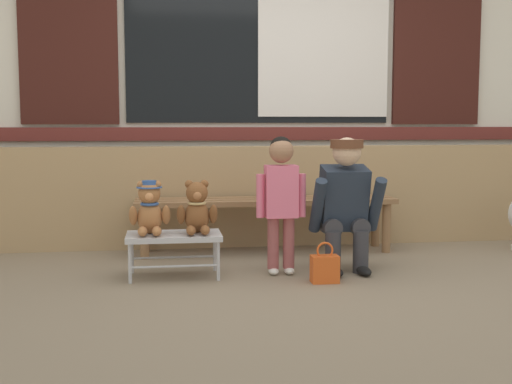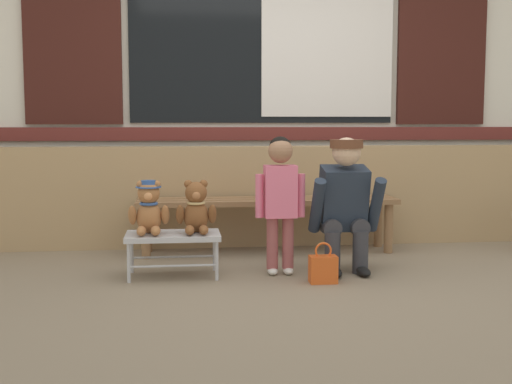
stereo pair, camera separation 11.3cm
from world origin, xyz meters
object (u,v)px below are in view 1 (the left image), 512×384
Objects in this scene: wooden_bench_long at (266,207)px; teddy_bear_plain at (197,209)px; child_standing at (281,190)px; small_display_bench at (174,238)px; teddy_bear_with_hat at (150,209)px; adult_crouching at (346,204)px; handbag_on_ground at (325,268)px.

teddy_bear_plain is at bearing -127.58° from wooden_bench_long.
teddy_bear_plain is 0.59m from child_standing.
small_display_bench is 0.26m from teddy_bear_with_hat.
teddy_bear_plain is at bearing -0.13° from teddy_bear_with_hat.
wooden_bench_long is at bearing 40.17° from teddy_bear_with_hat.
teddy_bear_with_hat is 0.38× the size of child_standing.
teddy_bear_plain is (0.16, 0.00, 0.20)m from small_display_bench.
small_display_bench is at bearing -179.49° from teddy_bear_plain.
wooden_bench_long is 2.21× the size of adult_crouching.
adult_crouching is (0.47, 0.04, -0.11)m from child_standing.
teddy_bear_plain is 0.38× the size of child_standing.
handbag_on_ground is (0.82, -0.30, -0.37)m from teddy_bear_plain.
wooden_bench_long is 3.28× the size of small_display_bench.
teddy_bear_with_hat is at bearing 179.23° from small_display_bench.
wooden_bench_long is at bearing 88.88° from child_standing.
small_display_bench is 1.76× the size of teddy_bear_plain.
child_standing reaches higher than teddy_bear_plain.
small_display_bench reaches higher than handbag_on_ground.
handbag_on_ground is at bearing -124.83° from adult_crouching.
handbag_on_ground is at bearing -16.96° from small_display_bench.
teddy_bear_with_hat is (-0.16, 0.00, 0.21)m from small_display_bench.
child_standing is at bearing -0.90° from small_display_bench.
small_display_bench is 0.81m from child_standing.
adult_crouching is at bearing 55.17° from handbag_on_ground.
teddy_bear_plain reaches higher than small_display_bench.
small_display_bench is 0.25m from teddy_bear_plain.
child_standing is at bearing -91.12° from wooden_bench_long.
child_standing is at bearing -0.87° from teddy_bear_with_hat.
teddy_bear_with_hat is at bearing 179.13° from child_standing.
handbag_on_ground is (0.98, -0.30, -0.17)m from small_display_bench.
wooden_bench_long is 1.09m from small_display_bench.
small_display_bench is 2.35× the size of handbag_on_ground.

